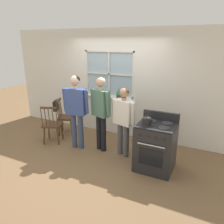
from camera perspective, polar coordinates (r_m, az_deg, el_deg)
ground_plane at (r=4.90m, az=-5.70°, el=-11.23°), size 16.00×16.00×0.00m
wall_back at (r=5.60m, az=1.61°, el=7.15°), size 6.40×0.16×2.70m
chair_by_window at (r=5.94m, az=-12.05°, el=-1.43°), size 0.54×0.55×0.95m
chair_near_wall at (r=5.50m, az=-15.35°, el=-3.28°), size 0.54×0.53×0.95m
person_elderly_left at (r=4.90m, az=-9.38°, el=1.87°), size 0.61×0.27×1.69m
person_teen_center at (r=4.75m, az=-2.95°, el=1.01°), size 0.55×0.32×1.67m
person_adult_right at (r=4.55m, az=3.05°, el=-1.13°), size 0.59×0.32×1.49m
stove at (r=4.30m, az=11.31°, el=-8.78°), size 0.71×0.68×1.08m
kettle at (r=4.01m, az=9.11°, el=-2.11°), size 0.21×0.17×0.25m
potted_plant at (r=5.55m, az=1.76°, el=4.61°), size 0.12×0.12×0.30m
handbag at (r=5.90m, az=-14.48°, el=1.64°), size 0.24×0.24×0.31m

